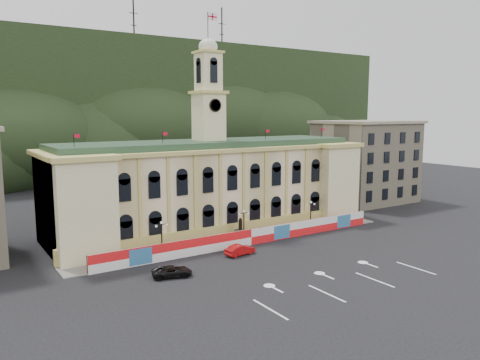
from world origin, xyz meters
TOP-DOWN VIEW (x-y plane):
  - ground at (0.00, 0.00)m, footprint 260.00×260.00m
  - lane_markings at (0.00, -5.00)m, footprint 26.00×10.00m
  - hill_ridge at (0.03, 121.99)m, footprint 230.00×80.00m
  - city_hall at (0.00, 27.63)m, footprint 56.20×17.60m
  - side_building_right at (43.00, 30.93)m, footprint 21.00×17.00m
  - hoarding_fence at (0.06, 15.07)m, footprint 50.00×0.44m
  - pavement at (0.00, 17.75)m, footprint 56.00×5.50m
  - statue at (0.00, 18.00)m, footprint 1.40×1.40m
  - lamp_left at (-14.00, 17.00)m, footprint 1.96×0.44m
  - lamp_center at (0.00, 17.00)m, footprint 1.96×0.44m
  - lamp_right at (14.00, 17.00)m, footprint 1.96×0.44m
  - red_sedan at (-4.27, 11.58)m, footprint 2.63×4.99m
  - black_suv at (-16.37, 8.59)m, footprint 4.95×6.23m

SIDE VIEW (x-z plane):
  - ground at x=0.00m, z-range 0.00..0.00m
  - lane_markings at x=0.00m, z-range -0.01..0.01m
  - pavement at x=0.00m, z-range 0.00..0.16m
  - black_suv at x=-16.37m, z-range 0.00..1.39m
  - red_sedan at x=-4.27m, z-range 0.00..1.53m
  - statue at x=0.00m, z-range -0.67..3.05m
  - hoarding_fence at x=0.06m, z-range 0.00..2.50m
  - lamp_left at x=-14.00m, z-range 0.50..5.65m
  - lamp_center at x=0.00m, z-range 0.50..5.65m
  - lamp_right at x=14.00m, z-range 0.50..5.65m
  - city_hall at x=0.00m, z-range -10.70..26.40m
  - side_building_right at x=43.00m, z-range 0.03..18.63m
  - hill_ridge at x=0.03m, z-range -12.52..51.48m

